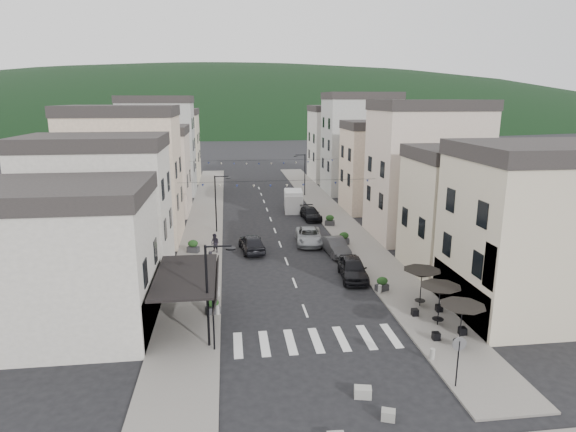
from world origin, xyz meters
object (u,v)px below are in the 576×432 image
at_px(pedestrian_b, 215,243).
at_px(parked_car_d, 311,214).
at_px(pedestrian_a, 211,262).
at_px(parked_car_e, 252,243).
at_px(delivery_van, 293,200).
at_px(parked_car_b, 336,246).
at_px(parked_car_c, 309,236).
at_px(parked_car_a, 353,268).

bearing_deg(pedestrian_b, parked_car_d, 85.32).
bearing_deg(pedestrian_a, parked_car_e, 41.06).
relative_size(pedestrian_a, pedestrian_b, 1.05).
bearing_deg(delivery_van, parked_car_b, -80.22).
height_order(parked_car_c, pedestrian_a, pedestrian_a).
bearing_deg(pedestrian_b, pedestrian_a, -53.74).
relative_size(parked_car_c, parked_car_d, 1.14).
xyz_separation_m(parked_car_c, delivery_van, (0.45, 14.34, 0.54)).
relative_size(parked_car_a, parked_car_d, 1.05).
relative_size(parked_car_c, delivery_van, 0.95).
xyz_separation_m(parked_car_b, pedestrian_a, (-10.90, -3.77, 0.28)).
bearing_deg(parked_car_d, parked_car_e, -127.03).
bearing_deg(parked_car_b, pedestrian_b, 166.34).
relative_size(parked_car_a, parked_car_b, 1.08).
relative_size(parked_car_b, pedestrian_b, 2.64).
distance_m(parked_car_d, pedestrian_b, 15.68).
relative_size(parked_car_a, pedestrian_b, 2.84).
distance_m(parked_car_a, parked_car_c, 9.75).
xyz_separation_m(parked_car_c, pedestrian_b, (-8.90, -2.03, 0.24)).
bearing_deg(parked_car_b, parked_car_a, -95.30).
height_order(pedestrian_a, pedestrian_b, pedestrian_a).
relative_size(parked_car_b, delivery_van, 0.80).
bearing_deg(parked_car_c, pedestrian_b, -162.08).
xyz_separation_m(parked_car_c, parked_car_d, (1.80, 9.42, -0.06)).
bearing_deg(parked_car_e, parked_car_c, -168.47).
bearing_deg(delivery_van, pedestrian_b, -114.26).
distance_m(parked_car_a, delivery_van, 23.97).
xyz_separation_m(parked_car_a, parked_car_e, (-7.40, 7.73, -0.01)).
relative_size(parked_car_a, pedestrian_a, 2.69).
relative_size(parked_car_d, delivery_van, 0.83).
xyz_separation_m(parked_car_b, parked_car_d, (0.00, 13.02, -0.07)).
bearing_deg(delivery_van, parked_car_d, -69.18).
bearing_deg(parked_car_e, delivery_van, -117.30).
height_order(parked_car_b, parked_car_e, parked_car_e).
relative_size(parked_car_a, parked_car_c, 0.91).
height_order(parked_car_e, pedestrian_a, pedestrian_a).
bearing_deg(pedestrian_a, parked_car_a, -28.01).
relative_size(parked_car_a, delivery_van, 0.87).
distance_m(parked_car_d, pedestrian_a, 20.02).
xyz_separation_m(parked_car_d, parked_car_e, (-7.40, -11.28, 0.14)).
height_order(parked_car_e, pedestrian_b, pedestrian_b).
relative_size(parked_car_e, pedestrian_a, 2.66).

